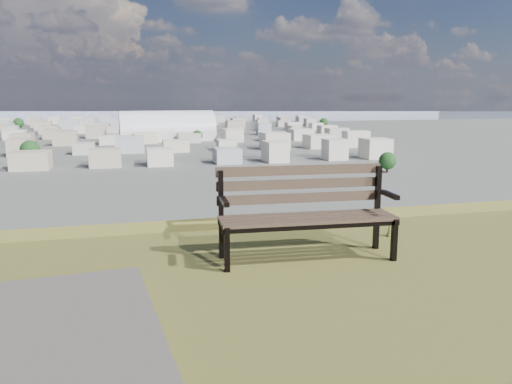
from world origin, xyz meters
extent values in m
cube|color=#49382A|center=(1.20, 2.49, 25.41)|extent=(1.69, 0.17, 0.03)
cube|color=#49382A|center=(1.21, 2.61, 25.41)|extent=(1.69, 0.17, 0.03)
cube|color=#49382A|center=(1.22, 2.72, 25.41)|extent=(1.69, 0.17, 0.03)
cube|color=#49382A|center=(1.22, 2.83, 25.41)|extent=(1.69, 0.17, 0.03)
cube|color=#49382A|center=(1.23, 2.91, 25.56)|extent=(1.69, 0.13, 0.09)
cube|color=#49382A|center=(1.23, 2.93, 25.70)|extent=(1.69, 0.13, 0.09)
cube|color=#49382A|center=(1.23, 2.95, 25.83)|extent=(1.69, 0.13, 0.09)
cube|color=black|center=(0.40, 2.52, 25.21)|extent=(0.05, 0.06, 0.41)
cube|color=black|center=(0.42, 2.92, 25.43)|extent=(0.05, 0.06, 0.86)
cube|color=black|center=(0.41, 2.71, 25.38)|extent=(0.07, 0.47, 0.05)
cube|color=black|center=(0.41, 2.66, 25.62)|extent=(0.07, 0.34, 0.04)
cube|color=black|center=(2.01, 2.43, 25.21)|extent=(0.05, 0.06, 0.41)
cube|color=black|center=(2.03, 2.83, 25.43)|extent=(0.05, 0.06, 0.86)
cube|color=black|center=(2.02, 2.62, 25.38)|extent=(0.07, 0.47, 0.05)
cube|color=black|center=(2.02, 2.57, 25.62)|extent=(0.07, 0.34, 0.04)
cube|color=black|center=(1.20, 2.48, 25.37)|extent=(1.69, 0.13, 0.04)
cube|color=black|center=(1.22, 2.84, 25.37)|extent=(1.69, 0.13, 0.04)
cone|color=brown|center=(2.40, 3.20, 25.09)|extent=(0.08, 0.08, 0.18)
cube|color=silver|center=(23.46, 318.38, 3.23)|extent=(59.26, 27.37, 6.46)
cylinder|color=white|center=(23.46, 318.38, 6.46)|extent=(59.26, 27.37, 24.54)
cube|color=#B8AE9E|center=(-36.00, 200.00, 3.50)|extent=(11.00, 11.00, 7.00)
cube|color=#B4A48F|center=(-12.00, 200.00, 3.50)|extent=(11.00, 11.00, 7.00)
cube|color=#A9A9AD|center=(12.00, 200.00, 3.50)|extent=(11.00, 11.00, 7.00)
cube|color=beige|center=(36.00, 200.00, 3.50)|extent=(11.00, 11.00, 7.00)
cube|color=tan|center=(60.00, 200.00, 3.50)|extent=(11.00, 11.00, 7.00)
cube|color=beige|center=(84.00, 200.00, 3.50)|extent=(11.00, 11.00, 7.00)
cube|color=#B8B1A7|center=(108.00, 200.00, 3.50)|extent=(11.00, 11.00, 7.00)
cube|color=#A9A9AD|center=(-48.00, 250.00, 3.50)|extent=(11.00, 11.00, 7.00)
cube|color=beige|center=(-24.00, 250.00, 3.50)|extent=(11.00, 11.00, 7.00)
cube|color=tan|center=(0.00, 250.00, 3.50)|extent=(11.00, 11.00, 7.00)
cube|color=beige|center=(24.00, 250.00, 3.50)|extent=(11.00, 11.00, 7.00)
cube|color=#B8B1A7|center=(48.00, 250.00, 3.50)|extent=(11.00, 11.00, 7.00)
cube|color=beige|center=(72.00, 250.00, 3.50)|extent=(11.00, 11.00, 7.00)
cube|color=#B8AE9E|center=(96.00, 250.00, 3.50)|extent=(11.00, 11.00, 7.00)
cube|color=#B4A48F|center=(120.00, 250.00, 3.50)|extent=(11.00, 11.00, 7.00)
cube|color=beige|center=(-60.00, 300.00, 3.50)|extent=(11.00, 11.00, 7.00)
cube|color=#B8B1A7|center=(-36.00, 300.00, 3.50)|extent=(11.00, 11.00, 7.00)
cube|color=beige|center=(-12.00, 300.00, 3.50)|extent=(11.00, 11.00, 7.00)
cube|color=#B8AE9E|center=(12.00, 300.00, 3.50)|extent=(11.00, 11.00, 7.00)
cube|color=#B4A48F|center=(36.00, 300.00, 3.50)|extent=(11.00, 11.00, 7.00)
cube|color=#A9A9AD|center=(60.00, 300.00, 3.50)|extent=(11.00, 11.00, 7.00)
cube|color=beige|center=(84.00, 300.00, 3.50)|extent=(11.00, 11.00, 7.00)
cube|color=tan|center=(108.00, 300.00, 3.50)|extent=(11.00, 11.00, 7.00)
cube|color=beige|center=(132.00, 300.00, 3.50)|extent=(11.00, 11.00, 7.00)
cube|color=#B4A48F|center=(-72.00, 350.00, 3.50)|extent=(11.00, 11.00, 7.00)
cube|color=#A9A9AD|center=(-48.00, 350.00, 3.50)|extent=(11.00, 11.00, 7.00)
cube|color=beige|center=(-24.00, 350.00, 3.50)|extent=(11.00, 11.00, 7.00)
cube|color=tan|center=(0.00, 350.00, 3.50)|extent=(11.00, 11.00, 7.00)
cube|color=beige|center=(24.00, 350.00, 3.50)|extent=(11.00, 11.00, 7.00)
cube|color=#B8B1A7|center=(48.00, 350.00, 3.50)|extent=(11.00, 11.00, 7.00)
cube|color=beige|center=(72.00, 350.00, 3.50)|extent=(11.00, 11.00, 7.00)
cube|color=#B8AE9E|center=(96.00, 350.00, 3.50)|extent=(11.00, 11.00, 7.00)
cube|color=#B4A48F|center=(120.00, 350.00, 3.50)|extent=(11.00, 11.00, 7.00)
cube|color=#A9A9AD|center=(144.00, 350.00, 3.50)|extent=(11.00, 11.00, 7.00)
cube|color=#B8B1A7|center=(-84.00, 400.00, 3.50)|extent=(11.00, 11.00, 7.00)
cube|color=beige|center=(-60.00, 400.00, 3.50)|extent=(11.00, 11.00, 7.00)
cube|color=#B8AE9E|center=(-36.00, 400.00, 3.50)|extent=(11.00, 11.00, 7.00)
cube|color=#B4A48F|center=(-12.00, 400.00, 3.50)|extent=(11.00, 11.00, 7.00)
cube|color=#A9A9AD|center=(12.00, 400.00, 3.50)|extent=(11.00, 11.00, 7.00)
cube|color=beige|center=(36.00, 400.00, 3.50)|extent=(11.00, 11.00, 7.00)
cube|color=tan|center=(60.00, 400.00, 3.50)|extent=(11.00, 11.00, 7.00)
cube|color=beige|center=(84.00, 400.00, 3.50)|extent=(11.00, 11.00, 7.00)
cube|color=#B8B1A7|center=(108.00, 400.00, 3.50)|extent=(11.00, 11.00, 7.00)
cube|color=beige|center=(132.00, 400.00, 3.50)|extent=(11.00, 11.00, 7.00)
cube|color=#B8AE9E|center=(156.00, 400.00, 3.50)|extent=(11.00, 11.00, 7.00)
cube|color=tan|center=(-96.00, 450.00, 3.50)|extent=(11.00, 11.00, 7.00)
cube|color=beige|center=(-72.00, 450.00, 3.50)|extent=(11.00, 11.00, 7.00)
cube|color=#B8B1A7|center=(-48.00, 450.00, 3.50)|extent=(11.00, 11.00, 7.00)
cube|color=beige|center=(-24.00, 450.00, 3.50)|extent=(11.00, 11.00, 7.00)
cube|color=#B8AE9E|center=(0.00, 450.00, 3.50)|extent=(11.00, 11.00, 7.00)
cube|color=#B4A48F|center=(24.00, 450.00, 3.50)|extent=(11.00, 11.00, 7.00)
cube|color=#A9A9AD|center=(48.00, 450.00, 3.50)|extent=(11.00, 11.00, 7.00)
cube|color=beige|center=(72.00, 450.00, 3.50)|extent=(11.00, 11.00, 7.00)
cube|color=tan|center=(96.00, 450.00, 3.50)|extent=(11.00, 11.00, 7.00)
cube|color=beige|center=(120.00, 450.00, 3.50)|extent=(11.00, 11.00, 7.00)
cube|color=#B8B1A7|center=(144.00, 450.00, 3.50)|extent=(11.00, 11.00, 7.00)
cube|color=beige|center=(168.00, 450.00, 3.50)|extent=(11.00, 11.00, 7.00)
cube|color=beige|center=(-108.00, 500.00, 3.50)|extent=(11.00, 11.00, 7.00)
cube|color=tan|center=(-84.00, 500.00, 3.50)|extent=(11.00, 11.00, 7.00)
cube|color=beige|center=(-60.00, 500.00, 3.50)|extent=(11.00, 11.00, 7.00)
cube|color=#B8B1A7|center=(-36.00, 500.00, 3.50)|extent=(11.00, 11.00, 7.00)
cube|color=beige|center=(-12.00, 500.00, 3.50)|extent=(11.00, 11.00, 7.00)
cube|color=#B8AE9E|center=(12.00, 500.00, 3.50)|extent=(11.00, 11.00, 7.00)
cube|color=#B4A48F|center=(36.00, 500.00, 3.50)|extent=(11.00, 11.00, 7.00)
cube|color=#A9A9AD|center=(60.00, 500.00, 3.50)|extent=(11.00, 11.00, 7.00)
cube|color=beige|center=(84.00, 500.00, 3.50)|extent=(11.00, 11.00, 7.00)
cube|color=tan|center=(108.00, 500.00, 3.50)|extent=(11.00, 11.00, 7.00)
cube|color=beige|center=(132.00, 500.00, 3.50)|extent=(11.00, 11.00, 7.00)
cube|color=#B8B1A7|center=(156.00, 500.00, 3.50)|extent=(11.00, 11.00, 7.00)
cube|color=beige|center=(180.00, 500.00, 3.50)|extent=(11.00, 11.00, 7.00)
cube|color=beige|center=(-120.00, 550.00, 3.50)|extent=(11.00, 11.00, 7.00)
cube|color=tan|center=(-96.00, 550.00, 3.50)|extent=(11.00, 11.00, 7.00)
cube|color=beige|center=(-72.00, 550.00, 3.50)|extent=(11.00, 11.00, 7.00)
cube|color=#B8B1A7|center=(-48.00, 550.00, 3.50)|extent=(11.00, 11.00, 7.00)
cube|color=beige|center=(-24.00, 550.00, 3.50)|extent=(11.00, 11.00, 7.00)
cube|color=#B8AE9E|center=(0.00, 550.00, 3.50)|extent=(11.00, 11.00, 7.00)
cube|color=#B4A48F|center=(24.00, 550.00, 3.50)|extent=(11.00, 11.00, 7.00)
cube|color=#A9A9AD|center=(48.00, 550.00, 3.50)|extent=(11.00, 11.00, 7.00)
cube|color=beige|center=(72.00, 550.00, 3.50)|extent=(11.00, 11.00, 7.00)
cube|color=tan|center=(96.00, 550.00, 3.50)|extent=(11.00, 11.00, 7.00)
cube|color=beige|center=(120.00, 550.00, 3.50)|extent=(11.00, 11.00, 7.00)
cube|color=#B8B1A7|center=(144.00, 550.00, 3.50)|extent=(11.00, 11.00, 7.00)
cube|color=beige|center=(168.00, 550.00, 3.50)|extent=(11.00, 11.00, 7.00)
cube|color=#B8AE9E|center=(192.00, 550.00, 3.50)|extent=(11.00, 11.00, 7.00)
cylinder|color=black|center=(90.00, 160.00, 1.05)|extent=(0.80, 0.80, 2.10)
sphere|color=#123417|center=(90.00, 160.00, 4.20)|extent=(6.30, 6.30, 6.30)
cylinder|color=black|center=(-40.00, 220.00, 1.35)|extent=(0.80, 0.80, 2.70)
sphere|color=#123417|center=(-40.00, 220.00, 5.40)|extent=(8.10, 8.10, 8.10)
cylinder|color=black|center=(130.00, 280.00, 0.97)|extent=(0.80, 0.80, 1.95)
sphere|color=#123417|center=(130.00, 280.00, 3.90)|extent=(5.85, 5.85, 5.85)
cylinder|color=black|center=(60.00, 400.00, 1.12)|extent=(0.80, 0.80, 2.25)
sphere|color=#123417|center=(60.00, 400.00, 4.50)|extent=(6.75, 6.75, 6.75)
cylinder|color=black|center=(-90.00, 460.00, 1.43)|extent=(0.80, 0.80, 2.85)
sphere|color=#123417|center=(-90.00, 460.00, 5.70)|extent=(8.55, 8.55, 8.55)
cylinder|color=black|center=(40.00, 300.00, 1.05)|extent=(0.80, 0.80, 2.10)
sphere|color=#123417|center=(40.00, 300.00, 4.20)|extent=(6.30, 6.30, 6.30)
cylinder|color=black|center=(170.00, 420.00, 1.27)|extent=(0.80, 0.80, 2.55)
sphere|color=#123417|center=(170.00, 420.00, 5.10)|extent=(7.65, 7.65, 7.65)
cube|color=#7E8CA0|center=(0.00, 900.00, 0.00)|extent=(2400.00, 700.00, 0.12)
cube|color=#97A2BC|center=(150.00, 1390.00, 22.50)|extent=(700.00, 220.00, 45.00)
cube|color=#97A2BC|center=(650.00, 1430.00, 30.00)|extent=(500.00, 220.00, 60.00)
camera|label=1|loc=(-0.41, -1.69, 26.54)|focal=35.00mm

